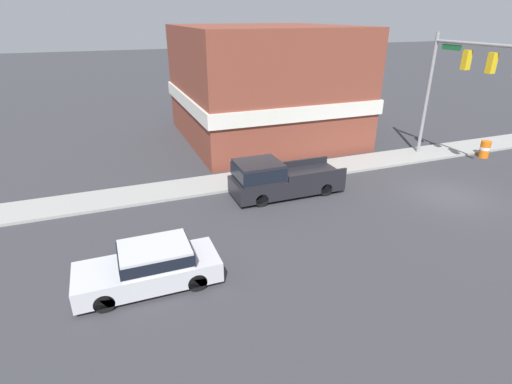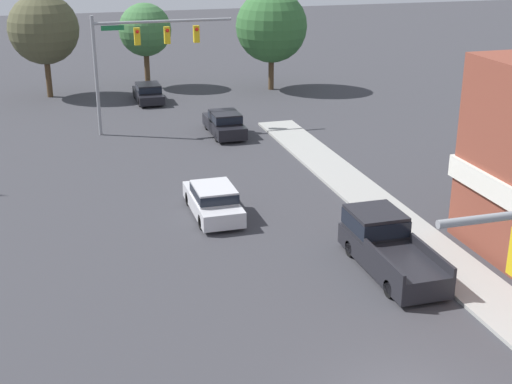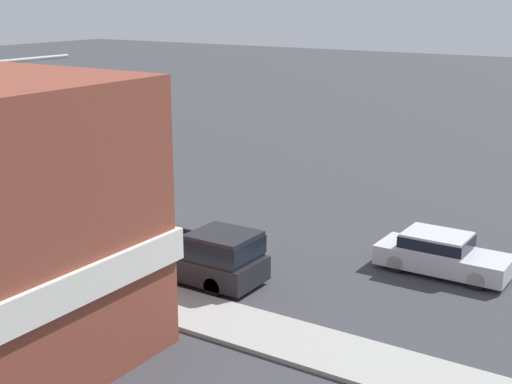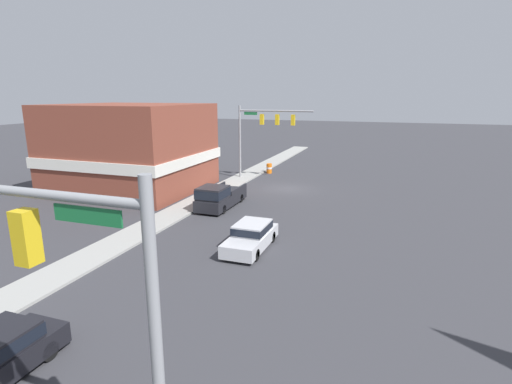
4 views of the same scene
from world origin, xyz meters
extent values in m
plane|color=#38383D|center=(0.00, 0.00, 0.00)|extent=(200.00, 200.00, 0.00)
cube|color=#9E9E99|center=(5.70, 0.00, 0.07)|extent=(2.40, 60.00, 0.14)
cylinder|color=gray|center=(6.04, -3.28, 3.79)|extent=(0.22, 0.22, 7.58)
cylinder|color=gray|center=(2.19, -3.28, 7.08)|extent=(7.70, 0.18, 0.18)
cube|color=gold|center=(3.61, -3.28, 6.22)|extent=(0.36, 0.36, 1.05)
sphere|color=yellow|center=(3.61, -3.48, 6.53)|extent=(0.22, 0.22, 0.22)
cube|color=gold|center=(1.99, -3.28, 6.22)|extent=(0.36, 0.36, 1.05)
sphere|color=yellow|center=(1.99, -3.48, 6.53)|extent=(0.22, 0.22, 0.22)
cube|color=#196B38|center=(4.84, -3.28, 6.79)|extent=(1.40, 0.04, 0.30)
cylinder|color=black|center=(-2.86, 16.80, 0.33)|extent=(0.22, 0.66, 0.66)
cylinder|color=black|center=(-1.17, 16.80, 0.33)|extent=(0.22, 0.66, 0.66)
cylinder|color=black|center=(-2.86, 13.84, 0.33)|extent=(0.22, 0.66, 0.66)
cylinder|color=black|center=(-1.17, 13.84, 0.33)|extent=(0.22, 0.66, 0.66)
cube|color=silver|center=(-2.02, 15.32, 0.54)|extent=(1.91, 4.77, 0.72)
cube|color=silver|center=(-2.02, 15.03, 1.20)|extent=(1.75, 2.29, 0.59)
cube|color=black|center=(-2.02, 15.03, 1.20)|extent=(1.77, 2.38, 0.41)
cylinder|color=black|center=(2.33, 9.44, 0.33)|extent=(0.22, 0.66, 0.66)
cylinder|color=black|center=(4.19, 9.44, 0.33)|extent=(0.22, 0.66, 0.66)
cylinder|color=black|center=(2.33, 5.90, 0.33)|extent=(0.22, 0.66, 0.66)
cylinder|color=black|center=(4.19, 5.90, 0.33)|extent=(0.22, 0.66, 0.66)
cube|color=black|center=(3.26, 7.67, 0.61)|extent=(2.08, 5.72, 0.85)
cube|color=black|center=(3.26, 9.24, 1.48)|extent=(1.97, 2.17, 0.91)
cube|color=black|center=(3.26, 9.24, 1.48)|extent=(1.99, 2.26, 0.63)
cube|color=black|center=(2.28, 6.43, 1.21)|extent=(0.12, 3.25, 0.35)
cube|color=black|center=(4.24, 6.43, 1.21)|extent=(0.12, 3.25, 0.35)
cylinder|color=orange|center=(3.90, -6.75, 0.55)|extent=(0.61, 0.61, 1.10)
cylinder|color=white|center=(3.90, -6.75, 0.60)|extent=(0.63, 0.63, 0.20)
cube|color=brown|center=(13.57, 4.87, 3.92)|extent=(12.34, 11.34, 7.83)
cube|color=silver|center=(13.57, 4.87, 3.05)|extent=(12.64, 11.64, 0.90)
camera|label=1|loc=(-13.83, 15.93, 8.56)|focal=28.00mm
camera|label=2|loc=(-8.67, -14.59, 12.57)|focal=50.00mm
camera|label=3|loc=(22.21, 22.83, 9.87)|focal=50.00mm
camera|label=4|loc=(-9.53, 35.58, 8.68)|focal=28.00mm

